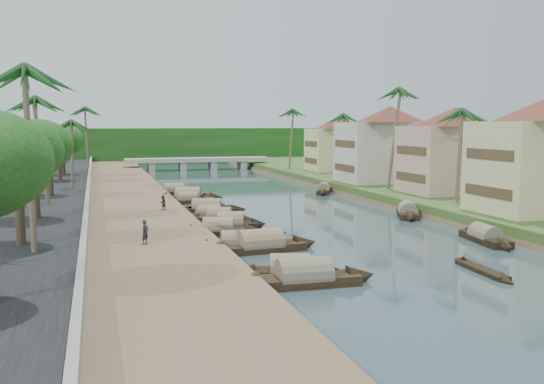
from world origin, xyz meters
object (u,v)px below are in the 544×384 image
object	(u,v)px
sampan_0	(304,278)
sampan_1	(290,271)
bridge	(197,161)
person_near	(145,232)

from	to	relation	value
sampan_0	sampan_1	size ratio (longest dim) A/B	1.25
bridge	sampan_1	distance (m)	85.92
sampan_1	person_near	bearing A→B (deg)	147.80
bridge	person_near	bearing A→B (deg)	-101.92
sampan_1	person_near	size ratio (longest dim) A/B	4.24
bridge	sampan_1	xyz separation A→B (m)	(-8.61, -85.48, -1.31)
sampan_0	person_near	bearing A→B (deg)	128.21
bridge	sampan_0	world-z (taller)	bridge
sampan_1	person_near	world-z (taller)	person_near
bridge	sampan_0	distance (m)	87.59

